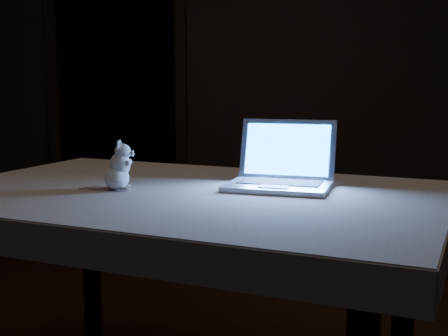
# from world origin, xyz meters

# --- Properties ---
(back_wall) EXTENTS (4.50, 0.04, 2.60)m
(back_wall) POSITION_xyz_m (0.00, 2.50, 1.30)
(back_wall) COLOR black
(back_wall) RESTS_ON ground
(doorway) EXTENTS (1.06, 0.36, 2.13)m
(doorway) POSITION_xyz_m (-1.10, 2.50, 1.06)
(doorway) COLOR black
(doorway) RESTS_ON back_wall
(table) EXTENTS (1.79, 1.43, 0.84)m
(table) POSITION_xyz_m (-0.16, -0.02, 0.42)
(table) COLOR black
(table) RESTS_ON floor
(tablecloth) EXTENTS (1.87, 1.45, 0.10)m
(tablecloth) POSITION_xyz_m (-0.20, 0.02, 0.79)
(tablecloth) COLOR beige
(tablecloth) RESTS_ON table
(laptop) EXTENTS (0.39, 0.36, 0.23)m
(laptop) POSITION_xyz_m (0.15, 0.03, 0.96)
(laptop) COLOR #B3B2B7
(laptop) RESTS_ON tablecloth
(plush_mouse) EXTENTS (0.16, 0.16, 0.16)m
(plush_mouse) POSITION_xyz_m (-0.38, -0.04, 0.92)
(plush_mouse) COLOR white
(plush_mouse) RESTS_ON tablecloth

